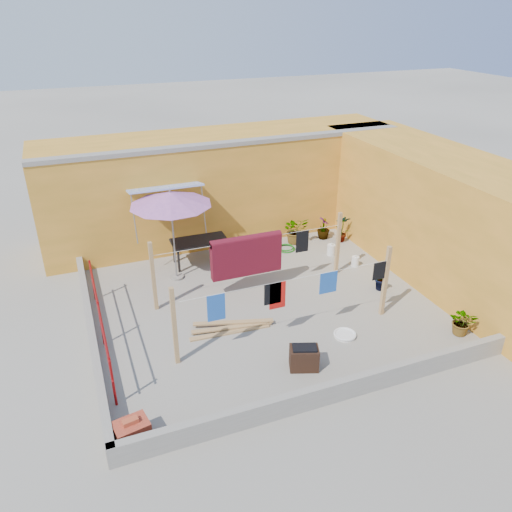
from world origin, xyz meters
name	(u,v)px	position (x,y,z in m)	size (l,w,h in m)	color
ground	(263,305)	(0.00, 0.00, 0.00)	(80.00, 80.00, 0.00)	#9E998E
wall_back	(222,184)	(0.50, 4.69, 1.61)	(11.00, 3.27, 3.21)	orange
wall_right	(443,216)	(5.20, 0.00, 1.60)	(2.40, 9.00, 3.20)	orange
parapet_front	(335,391)	(0.00, -3.58, 0.22)	(8.30, 0.16, 0.44)	gray
parapet_left	(92,333)	(-4.08, 0.00, 0.22)	(0.16, 7.30, 0.44)	gray
red_railing	(100,316)	(-3.85, -0.20, 0.72)	(0.05, 4.20, 1.10)	maroon
clothesline_rig	(251,260)	(-0.11, 0.58, 1.00)	(5.09, 2.35, 1.80)	tan
patio_umbrella	(170,199)	(-1.68, 2.13, 2.28)	(2.77, 2.77, 2.54)	gray
outdoor_table	(199,242)	(-0.84, 2.75, 0.66)	(1.58, 0.81, 0.73)	black
brick_stack	(132,432)	(-3.70, -3.20, 0.22)	(0.64, 0.52, 0.50)	#A93A27
lumber_pile	(232,327)	(-1.07, -0.70, 0.06)	(2.00, 0.69, 0.12)	tan
brazier	(304,358)	(-0.13, -2.51, 0.25)	(0.68, 0.56, 0.52)	black
white_basin	(345,335)	(1.21, -1.88, 0.05)	(0.51, 0.51, 0.09)	silver
water_jug_a	(331,250)	(2.93, 1.85, 0.17)	(0.24, 0.24, 0.38)	silver
water_jug_b	(355,261)	(3.22, 0.96, 0.15)	(0.21, 0.21, 0.34)	silver
green_hose	(286,248)	(1.83, 2.67, 0.04)	(0.57, 0.57, 0.08)	#1A6917
plant_back_a	(295,230)	(2.30, 3.02, 0.43)	(0.77, 0.67, 0.86)	#245F1B
plant_back_b	(324,228)	(3.27, 2.98, 0.35)	(0.40, 0.40, 0.71)	#245F1B
plant_right_a	(342,228)	(3.70, 2.55, 0.45)	(0.47, 0.32, 0.90)	#245F1B
plant_right_b	(382,279)	(3.12, -0.45, 0.35)	(0.38, 0.31, 0.69)	#245F1B
plant_right_c	(463,322)	(3.70, -2.76, 0.33)	(0.60, 0.52, 0.67)	#245F1B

